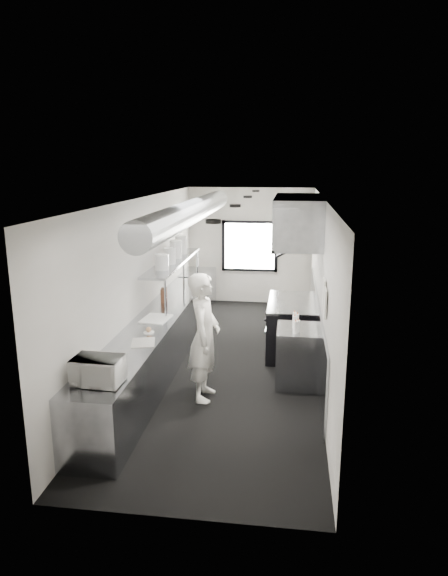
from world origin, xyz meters
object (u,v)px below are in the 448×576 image
(range, at_px, (291,326))
(plate_stack_b, at_px, (170,256))
(line_cook, at_px, (204,337))
(squeeze_bottle_a, at_px, (296,327))
(small_plate, at_px, (149,332))
(cutting_board, at_px, (156,319))
(exhaust_hood, at_px, (298,221))
(plate_stack_d, at_px, (181,245))
(knife_block, at_px, (164,295))
(plate_stack_c, at_px, (176,249))
(far_work_table, at_px, (198,290))
(microwave, at_px, (98,371))
(squeeze_bottle_e, at_px, (294,317))
(squeeze_bottle_b, at_px, (298,326))
(prep_counter, at_px, (156,345))
(plate_stack_a, at_px, (162,262))
(deli_tub_a, at_px, (104,361))
(squeeze_bottle_d, at_px, (297,319))
(pass_shelf, at_px, (173,263))
(squeeze_bottle_c, at_px, (295,322))
(bottle_station, at_px, (297,356))
(deli_tub_b, at_px, (93,367))

(range, bearing_deg, plate_stack_b, 179.78)
(line_cook, height_order, squeeze_bottle_a, line_cook)
(small_plate, distance_m, squeeze_bottle_a, 2.18)
(line_cook, bearing_deg, cutting_board, 49.16)
(line_cook, bearing_deg, range, -29.92)
(exhaust_hood, height_order, plate_stack_d, exhaust_hood)
(knife_block, bearing_deg, plate_stack_b, 57.09)
(knife_block, xyz_separation_m, plate_stack_c, (0.06, 0.78, 0.72))
(far_work_table, bearing_deg, plate_stack_c, -91.82)
(microwave, bearing_deg, line_cook, 62.12)
(plate_stack_b, xyz_separation_m, squeeze_bottle_a, (2.29, -1.66, -0.72))
(squeeze_bottle_e, bearing_deg, squeeze_bottle_b, -83.80)
(line_cook, xyz_separation_m, squeeze_bottle_e, (1.28, 0.95, 0.05))
(prep_counter, xyz_separation_m, line_cook, (0.96, -0.87, 0.48))
(prep_counter, relative_size, line_cook, 3.22)
(exhaust_hood, height_order, range, exhaust_hood)
(knife_block, relative_size, squeeze_bottle_a, 1.28)
(far_work_table, xyz_separation_m, line_cook, (0.96, -4.57, 0.48))
(plate_stack_b, bearing_deg, far_work_table, 89.21)
(plate_stack_c, relative_size, squeeze_bottle_b, 1.85)
(squeeze_bottle_e, bearing_deg, exhaust_hood, 89.48)
(plate_stack_a, height_order, plate_stack_d, plate_stack_d)
(squeeze_bottle_b, bearing_deg, squeeze_bottle_e, 96.20)
(plate_stack_b, xyz_separation_m, squeeze_bottle_b, (2.32, -1.58, -0.72))
(plate_stack_d, bearing_deg, cutting_board, -88.27)
(deli_tub_a, distance_m, squeeze_bottle_e, 3.13)
(squeeze_bottle_b, bearing_deg, range, 93.56)
(prep_counter, xyz_separation_m, squeeze_bottle_e, (2.24, 0.08, 0.54))
(range, distance_m, squeeze_bottle_d, 1.31)
(pass_shelf, relative_size, squeeze_bottle_e, 17.41)
(small_plate, bearing_deg, squeeze_bottle_d, 17.96)
(range, height_order, plate_stack_a, plate_stack_a)
(exhaust_hood, distance_m, plate_stack_b, 2.38)
(squeeze_bottle_c, bearing_deg, prep_counter, 175.35)
(deli_tub_a, bearing_deg, plate_stack_b, 88.60)
(line_cook, bearing_deg, plate_stack_d, 18.64)
(knife_block, height_order, squeeze_bottle_a, knife_block)
(squeeze_bottle_a, bearing_deg, microwave, -137.45)
(squeeze_bottle_c, bearing_deg, exhaust_hood, 89.61)
(plate_stack_b, distance_m, squeeze_bottle_a, 2.92)
(range, distance_m, far_work_table, 3.32)
(pass_shelf, distance_m, small_plate, 2.30)
(bottle_station, distance_m, knife_block, 2.77)
(exhaust_hood, xyz_separation_m, far_work_table, (-2.25, 2.50, -1.94))
(range, relative_size, squeeze_bottle_d, 9.51)
(squeeze_bottle_a, height_order, squeeze_bottle_b, squeeze_bottle_a)
(cutting_board, bearing_deg, deli_tub_b, -95.59)
(knife_block, height_order, plate_stack_b, plate_stack_b)
(bottle_station, height_order, plate_stack_b, plate_stack_b)
(pass_shelf, xyz_separation_m, plate_stack_d, (-0.01, 0.77, 0.21))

